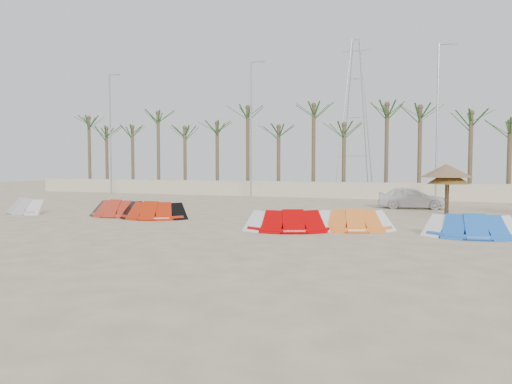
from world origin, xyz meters
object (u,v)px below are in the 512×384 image
at_px(kite_orange, 355,219).
at_px(parasol_left, 448,177).
at_px(car, 411,197).
at_px(kite_blue, 472,225).
at_px(parasol_mid, 446,171).
at_px(kite_red_mid, 156,210).
at_px(kite_red_left, 121,208).
at_px(kite_grey, 30,205).
at_px(kite_red_right, 294,219).

xyz_separation_m(kite_orange, parasol_left, (3.58, 7.55, 1.55)).
relative_size(parasol_left, car, 0.59).
xyz_separation_m(kite_blue, parasol_mid, (-0.77, 7.81, 1.89)).
bearing_deg(car, kite_red_mid, 125.83).
bearing_deg(parasol_mid, kite_red_mid, -151.51).
xyz_separation_m(kite_red_left, car, (13.53, 10.00, 0.25)).
distance_m(kite_red_left, parasol_mid, 16.99).
xyz_separation_m(kite_red_left, parasol_mid, (15.39, 6.95, 1.89)).
xyz_separation_m(kite_grey, parasol_mid, (21.19, 7.30, 1.89)).
distance_m(kite_grey, parasol_mid, 22.50).
relative_size(parasol_left, parasol_mid, 0.87).
bearing_deg(car, parasol_mid, -154.82).
bearing_deg(kite_red_right, kite_red_left, 170.36).
bearing_deg(kite_red_right, kite_grey, 175.22).
bearing_deg(kite_red_left, kite_grey, -176.53).
distance_m(kite_red_mid, kite_orange, 9.66).
bearing_deg(kite_red_left, car, 36.47).
distance_m(kite_orange, parasol_mid, 8.58).
bearing_deg(parasol_mid, car, 121.46).
height_order(parasol_left, car, parasol_left).
bearing_deg(kite_grey, parasol_left, 18.76).
bearing_deg(kite_red_mid, kite_red_left, 175.46).
bearing_deg(kite_red_right, parasol_mid, 56.51).
distance_m(kite_grey, kite_red_mid, 8.07).
bearing_deg(kite_blue, kite_red_left, 176.93).
relative_size(kite_blue, car, 0.87).
distance_m(kite_red_left, parasol_left, 17.03).
distance_m(kite_red_left, kite_red_mid, 2.27).
xyz_separation_m(kite_red_right, kite_blue, (6.45, 0.78, -0.00)).
relative_size(kite_red_left, parasol_left, 1.33).
bearing_deg(kite_red_mid, kite_grey, -178.78).
relative_size(kite_red_left, parasol_mid, 1.16).
bearing_deg(kite_blue, parasol_left, 94.87).
relative_size(kite_orange, parasol_mid, 1.29).
relative_size(kite_red_mid, car, 0.89).
bearing_deg(car, kite_red_left, 120.18).
height_order(kite_blue, parasol_left, parasol_left).
bearing_deg(kite_red_mid, parasol_left, 28.09).
relative_size(parasol_mid, car, 0.68).
height_order(kite_red_mid, parasol_left, parasol_left).
bearing_deg(parasol_mid, kite_red_right, -123.49).
relative_size(kite_red_right, kite_blue, 1.17).
height_order(kite_red_mid, kite_orange, same).
xyz_separation_m(parasol_mid, car, (-1.87, 3.05, -1.64)).
bearing_deg(kite_grey, kite_orange, -1.03).
height_order(kite_red_left, parasol_left, parasol_left).
bearing_deg(kite_blue, parasol_mid, 95.60).
distance_m(kite_grey, kite_blue, 21.97).
xyz_separation_m(kite_red_mid, parasol_left, (13.23, 7.06, 1.55)).
xyz_separation_m(kite_red_mid, kite_red_right, (7.44, -1.47, 0.00)).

